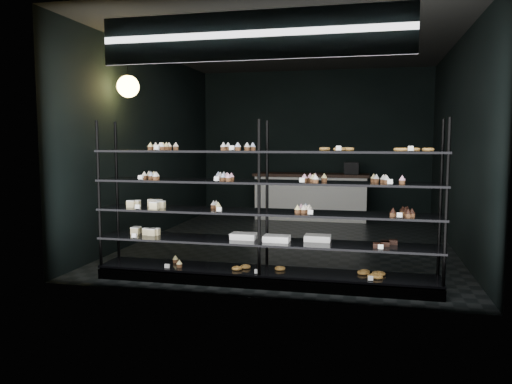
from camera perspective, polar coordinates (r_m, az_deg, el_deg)
room at (r=8.14m, az=4.28°, el=5.35°), size 5.01×6.01×3.20m
display_shelf at (r=5.82m, az=0.64°, el=-4.45°), size 4.00×0.50×1.91m
signage at (r=5.37m, az=-0.55°, el=17.46°), size 3.30×0.05×0.50m
pendant_lamp at (r=7.56m, az=-14.41°, el=11.61°), size 0.31×0.31×0.89m
service_counter at (r=10.68m, az=6.38°, el=-0.44°), size 2.42×0.65×1.23m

